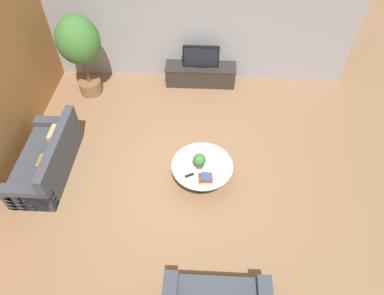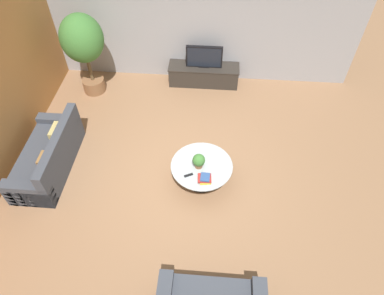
{
  "view_description": "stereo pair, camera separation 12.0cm",
  "coord_description": "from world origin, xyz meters",
  "px_view_note": "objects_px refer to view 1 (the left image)",
  "views": [
    {
      "loc": [
        0.41,
        -3.85,
        5.21
      ],
      "look_at": [
        0.2,
        0.3,
        0.55
      ],
      "focal_mm": 32.0,
      "sensor_mm": 36.0,
      "label": 1
    },
    {
      "loc": [
        0.53,
        -3.84,
        5.21
      ],
      "look_at": [
        0.2,
        0.3,
        0.55
      ],
      "focal_mm": 32.0,
      "sensor_mm": 36.0,
      "label": 2
    }
  ],
  "objects_px": {
    "television": "(201,57)",
    "potted_palm_tall": "(79,45)",
    "potted_plant_tabletop": "(199,161)",
    "media_console": "(201,74)",
    "coffee_table": "(202,169)",
    "couch_by_wall": "(48,160)"
  },
  "relations": [
    {
      "from": "coffee_table",
      "to": "potted_palm_tall",
      "type": "height_order",
      "value": "potted_palm_tall"
    },
    {
      "from": "media_console",
      "to": "television",
      "type": "bearing_deg",
      "value": -90.0
    },
    {
      "from": "coffee_table",
      "to": "media_console",
      "type": "bearing_deg",
      "value": 92.47
    },
    {
      "from": "coffee_table",
      "to": "couch_by_wall",
      "type": "relative_size",
      "value": 0.6
    },
    {
      "from": "couch_by_wall",
      "to": "potted_plant_tabletop",
      "type": "xyz_separation_m",
      "value": [
        2.84,
        -0.12,
        0.3
      ]
    },
    {
      "from": "media_console",
      "to": "potted_plant_tabletop",
      "type": "bearing_deg",
      "value": -88.59
    },
    {
      "from": "coffee_table",
      "to": "potted_palm_tall",
      "type": "distance_m",
      "value": 3.78
    },
    {
      "from": "media_console",
      "to": "potted_palm_tall",
      "type": "height_order",
      "value": "potted_palm_tall"
    },
    {
      "from": "potted_palm_tall",
      "to": "potted_plant_tabletop",
      "type": "bearing_deg",
      "value": -43.17
    },
    {
      "from": "potted_plant_tabletop",
      "to": "media_console",
      "type": "bearing_deg",
      "value": 91.41
    },
    {
      "from": "potted_palm_tall",
      "to": "couch_by_wall",
      "type": "bearing_deg",
      "value": -94.73
    },
    {
      "from": "media_console",
      "to": "potted_plant_tabletop",
      "type": "distance_m",
      "value": 2.99
    },
    {
      "from": "couch_by_wall",
      "to": "television",
      "type": "bearing_deg",
      "value": 135.81
    },
    {
      "from": "television",
      "to": "potted_palm_tall",
      "type": "bearing_deg",
      "value": -169.37
    },
    {
      "from": "media_console",
      "to": "coffee_table",
      "type": "bearing_deg",
      "value": -87.53
    },
    {
      "from": "media_console",
      "to": "potted_palm_tall",
      "type": "xyz_separation_m",
      "value": [
        -2.57,
        -0.48,
        1.02
      ]
    },
    {
      "from": "television",
      "to": "couch_by_wall",
      "type": "bearing_deg",
      "value": -134.19
    },
    {
      "from": "media_console",
      "to": "coffee_table",
      "type": "xyz_separation_m",
      "value": [
        0.13,
        -2.94,
        0.05
      ]
    },
    {
      "from": "television",
      "to": "potted_plant_tabletop",
      "type": "bearing_deg",
      "value": -88.59
    },
    {
      "from": "coffee_table",
      "to": "couch_by_wall",
      "type": "xyz_separation_m",
      "value": [
        -2.9,
        0.09,
        -0.02
      ]
    },
    {
      "from": "potted_palm_tall",
      "to": "television",
      "type": "bearing_deg",
      "value": 10.63
    },
    {
      "from": "couch_by_wall",
      "to": "potted_palm_tall",
      "type": "bearing_deg",
      "value": 175.27
    }
  ]
}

